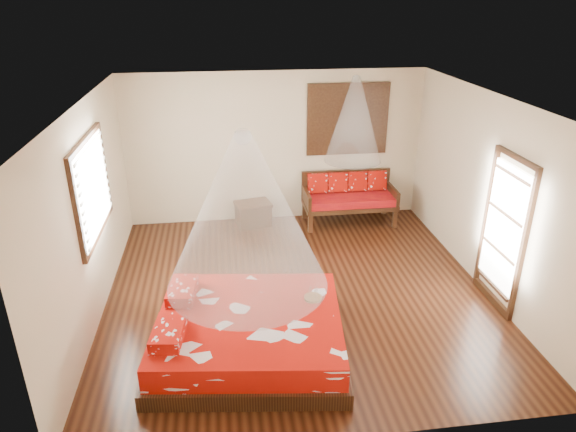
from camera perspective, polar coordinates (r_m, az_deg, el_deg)
The scene contains 10 objects.
room at distance 7.01m, azimuth 1.16°, elevation 1.35°, with size 5.54×5.54×2.84m.
bed at distance 6.43m, azimuth -4.47°, elevation -12.76°, with size 2.52×2.33×0.65m.
daybed at distance 9.76m, azimuth 6.75°, elevation 2.26°, with size 1.72×0.76×0.94m.
storage_chest at distance 9.67m, azimuth -3.88°, elevation 0.28°, with size 0.73×0.60×0.45m.
shutter_panel at distance 9.66m, azimuth 6.65°, elevation 10.63°, with size 1.52×0.06×1.32m.
window_left at distance 7.22m, azimuth -20.88°, elevation 2.96°, with size 0.10×1.74×1.34m.
glazed_door at distance 7.52m, azimuth 22.79°, elevation -1.76°, with size 0.08×1.02×2.16m.
wine_tray at distance 6.56m, azimuth 2.79°, elevation -8.81°, with size 0.23×0.23×0.19m.
mosquito_net_main at distance 5.63m, azimuth -4.75°, elevation 0.40°, with size 1.85×1.85×1.80m, color white.
mosquito_net_daybed at distance 9.20m, azimuth 7.39°, elevation 10.56°, with size 1.02×1.02×1.50m, color white.
Camera 1 is at (-1.01, -6.40, 4.08)m, focal length 32.00 mm.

